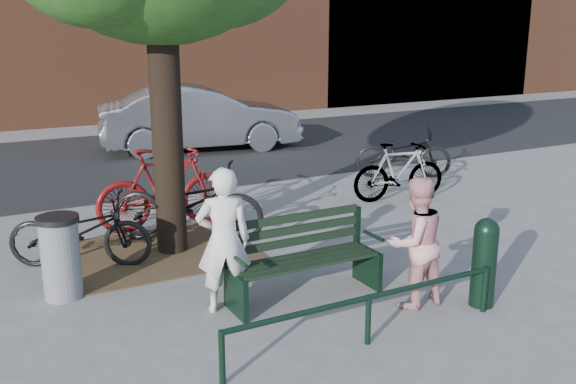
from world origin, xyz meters
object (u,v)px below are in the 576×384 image
bollard (484,259)px  bicycle_c (188,203)px  park_bench (302,256)px  parked_car (200,118)px  person_right (415,242)px  litter_bin (61,257)px  person_left (224,240)px

bollard → bicycle_c: size_ratio=0.46×
park_bench → parked_car: bearing=76.3°
bicycle_c → parked_car: 6.81m
parked_car → bicycle_c: bearing=168.1°
person_right → litter_bin: (-3.31, 2.02, -0.23)m
person_right → parked_car: (1.16, 9.45, 0.06)m
person_right → parked_car: size_ratio=0.30×
litter_bin → parked_car: parked_car is taller
bollard → litter_bin: bearing=148.9°
park_bench → bicycle_c: size_ratio=0.82×
person_left → person_right: size_ratio=1.10×
park_bench → person_right: person_right is taller
person_right → bollard: (0.65, -0.37, -0.19)m
bollard → litter_bin: size_ratio=1.04×
park_bench → bollard: bearing=-35.7°
park_bench → person_right: (0.95, -0.78, 0.24)m
person_left → bicycle_c: size_ratio=0.74×
person_left → parked_car: (3.01, 8.60, -0.01)m
litter_bin → parked_car: bearing=59.0°
person_left → bollard: (2.50, -1.22, -0.26)m
litter_bin → parked_car: size_ratio=0.20×
bollard → parked_car: parked_car is taller
person_left → parked_car: 9.11m
bicycle_c → person_left: bearing=-157.9°
person_left → bicycle_c: 2.35m
litter_bin → bicycle_c: bearing=30.9°
bollard → parked_car: (0.51, 9.82, 0.25)m
person_left → person_right: person_left is taller
person_right → litter_bin: person_right is taller
litter_bin → person_right: bearing=-31.3°
person_right → bicycle_c: bearing=-65.4°
park_bench → litter_bin: (-2.36, 1.24, 0.00)m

